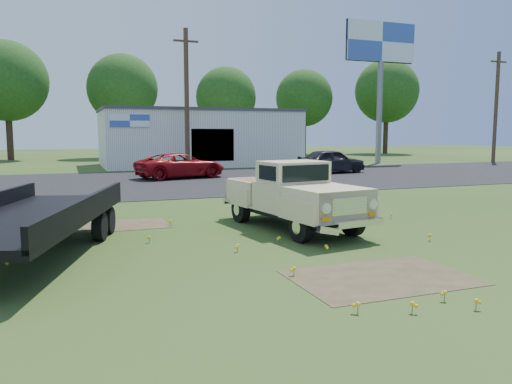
{
  "coord_description": "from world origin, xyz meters",
  "views": [
    {
      "loc": [
        -3.4,
        -9.9,
        2.44
      ],
      "look_at": [
        0.76,
        1.0,
        1.05
      ],
      "focal_mm": 35.0,
      "sensor_mm": 36.0,
      "label": 1
    }
  ],
  "objects_px": {
    "flatbed_trailer": "(30,211)",
    "red_pickup": "(181,166)",
    "billboard": "(381,54)",
    "vintage_pickup_truck": "(293,195)",
    "dark_sedan": "(331,161)"
  },
  "relations": [
    {
      "from": "flatbed_trailer",
      "to": "red_pickup",
      "type": "bearing_deg",
      "value": 84.93
    },
    {
      "from": "billboard",
      "to": "vintage_pickup_truck",
      "type": "bearing_deg",
      "value": -128.7
    },
    {
      "from": "dark_sedan",
      "to": "billboard",
      "type": "bearing_deg",
      "value": -55.99
    },
    {
      "from": "billboard",
      "to": "vintage_pickup_truck",
      "type": "distance_m",
      "value": 29.86
    },
    {
      "from": "dark_sedan",
      "to": "flatbed_trailer",
      "type": "bearing_deg",
      "value": 127.97
    },
    {
      "from": "red_pickup",
      "to": "dark_sedan",
      "type": "height_order",
      "value": "dark_sedan"
    },
    {
      "from": "vintage_pickup_truck",
      "to": "dark_sedan",
      "type": "height_order",
      "value": "vintage_pickup_truck"
    },
    {
      "from": "vintage_pickup_truck",
      "to": "flatbed_trailer",
      "type": "bearing_deg",
      "value": 179.78
    },
    {
      "from": "red_pickup",
      "to": "billboard",
      "type": "bearing_deg",
      "value": -80.38
    },
    {
      "from": "billboard",
      "to": "dark_sedan",
      "type": "relative_size",
      "value": 2.6
    },
    {
      "from": "billboard",
      "to": "red_pickup",
      "type": "distance_m",
      "value": 20.73
    },
    {
      "from": "dark_sedan",
      "to": "vintage_pickup_truck",
      "type": "bearing_deg",
      "value": 139.97
    },
    {
      "from": "billboard",
      "to": "flatbed_trailer",
      "type": "relative_size",
      "value": 1.64
    },
    {
      "from": "flatbed_trailer",
      "to": "red_pickup",
      "type": "height_order",
      "value": "flatbed_trailer"
    },
    {
      "from": "billboard",
      "to": "dark_sedan",
      "type": "distance_m",
      "value": 13.72
    }
  ]
}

